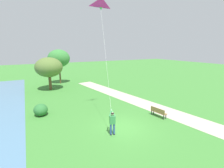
% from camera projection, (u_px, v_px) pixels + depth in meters
% --- Properties ---
extents(ground_plane, '(120.00, 120.00, 0.00)m').
position_uv_depth(ground_plane, '(123.00, 128.00, 12.81)').
color(ground_plane, '#3D7F33').
extents(walkway_path, '(7.49, 31.97, 0.02)m').
position_uv_depth(walkway_path, '(156.00, 108.00, 16.96)').
color(walkway_path, '#B7AD99').
rests_on(walkway_path, ground).
extents(person_kite_flyer, '(0.51, 0.63, 1.83)m').
position_uv_depth(person_kite_flyer, '(112.00, 121.00, 11.58)').
color(person_kite_flyer, '#232328').
rests_on(person_kite_flyer, ground).
extents(flying_kite, '(1.78, 3.90, 8.52)m').
position_uv_depth(flying_kite, '(102.00, 4.00, 13.57)').
color(flying_kite, '#E02D9E').
extents(park_bench_near_walkway, '(0.67, 1.55, 0.88)m').
position_uv_depth(park_bench_near_walkway, '(158.00, 112.00, 14.69)').
color(park_bench_near_walkway, olive).
rests_on(park_bench_near_walkway, ground).
extents(tree_treeline_right, '(3.71, 3.15, 5.91)m').
position_uv_depth(tree_treeline_right, '(59.00, 58.00, 27.71)').
color(tree_treeline_right, brown).
rests_on(tree_treeline_right, ground).
extents(tree_lakeside_far, '(3.90, 3.87, 4.84)m').
position_uv_depth(tree_lakeside_far, '(49.00, 67.00, 23.65)').
color(tree_lakeside_far, brown).
rests_on(tree_lakeside_far, ground).
extents(lakeside_shrub, '(1.24, 1.42, 1.10)m').
position_uv_depth(lakeside_shrub, '(41.00, 110.00, 15.03)').
color(lakeside_shrub, '#2D7033').
rests_on(lakeside_shrub, ground).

